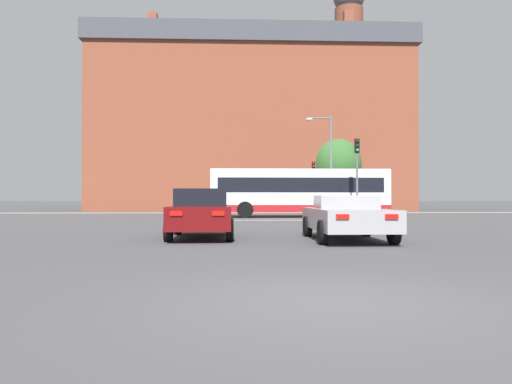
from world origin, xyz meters
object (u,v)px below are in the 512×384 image
car_saloon_left (201,213)px  pedestrian_walking_east (338,200)px  street_lamp_junction (327,155)px  car_roadster_right (346,217)px  traffic_light_near_right (357,166)px  pedestrian_waiting (283,201)px  bus_crossing_lead (299,192)px  traffic_light_far_right (314,178)px

car_saloon_left → pedestrian_walking_east: bearing=68.6°
street_lamp_junction → pedestrian_walking_east: bearing=73.0°
car_roadster_right → pedestrian_walking_east: size_ratio=2.61×
traffic_light_near_right → pedestrian_waiting: (-2.92, 13.48, -2.12)m
street_lamp_junction → pedestrian_walking_east: (2.38, 7.80, -3.10)m
bus_crossing_lead → pedestrian_waiting: bus_crossing_lead is taller
traffic_light_far_right → car_roadster_right: bearing=-97.0°
car_saloon_left → street_lamp_junction: (7.17, 17.97, 3.36)m
bus_crossing_lead → pedestrian_walking_east: size_ratio=6.41×
car_saloon_left → traffic_light_far_right: bearing=72.5°
car_roadster_right → traffic_light_near_right: (3.77, 13.93, 2.40)m
traffic_light_far_right → pedestrian_walking_east: size_ratio=2.41×
car_saloon_left → car_roadster_right: 4.34m
car_saloon_left → pedestrian_walking_east: 27.49m
street_lamp_junction → pedestrian_walking_east: 8.73m
bus_crossing_lead → pedestrian_walking_east: (4.47, 9.48, -0.59)m
car_roadster_right → traffic_light_near_right: 14.63m
car_saloon_left → pedestrian_walking_east: size_ratio=2.56×
traffic_light_near_right → traffic_light_far_right: traffic_light_near_right is taller
street_lamp_junction → traffic_light_far_right: bearing=87.7°
street_lamp_junction → traffic_light_near_right: bearing=-80.7°
car_roadster_right → pedestrian_walking_east: pedestrian_walking_east is taller
pedestrian_waiting → pedestrian_walking_east: pedestrian_walking_east is taller
traffic_light_far_right → street_lamp_junction: size_ratio=0.62×
traffic_light_near_right → pedestrian_walking_east: (1.56, 12.84, -2.04)m
traffic_light_far_right → pedestrian_waiting: 3.23m
pedestrian_waiting → traffic_light_far_right: bearing=-110.2°
car_saloon_left → street_lamp_junction: bearing=67.2°
car_roadster_right → street_lamp_junction: 19.50m
car_roadster_right → bus_crossing_lead: (0.86, 17.29, 0.96)m
pedestrian_walking_east → traffic_light_far_right: bearing=11.8°
bus_crossing_lead → traffic_light_near_right: traffic_light_near_right is taller
pedestrian_waiting → car_roadster_right: bearing=-177.4°
bus_crossing_lead → pedestrian_walking_east: bearing=154.8°
traffic_light_far_right → street_lamp_junction: street_lamp_junction is taller
bus_crossing_lead → street_lamp_junction: street_lamp_junction is taller
car_saloon_left → traffic_light_near_right: 15.38m
bus_crossing_lead → traffic_light_far_right: (2.38, 9.03, 1.20)m
car_saloon_left → pedestrian_walking_east: pedestrian_walking_east is taller
street_lamp_junction → pedestrian_waiting: bearing=103.9°
bus_crossing_lead → pedestrian_waiting: (-0.01, 10.12, -0.68)m
car_roadster_right → traffic_light_near_right: size_ratio=0.99×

